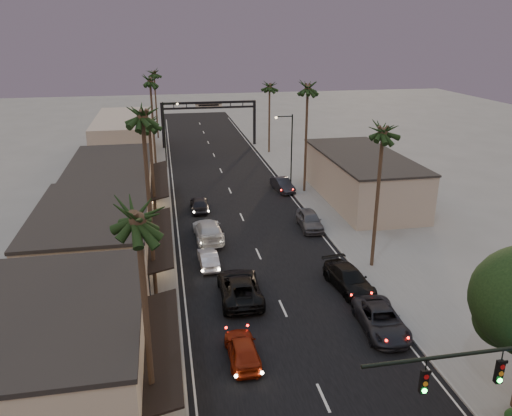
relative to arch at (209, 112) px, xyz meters
name	(u,v)px	position (x,y,z in m)	size (l,w,h in m)	color
ground	(237,207)	(0.00, -30.00, -5.53)	(200.00, 200.00, 0.00)	slate
road	(231,193)	(0.00, -25.00, -5.53)	(14.00, 120.00, 0.02)	black
sidewalk_left	(149,180)	(-9.50, -18.00, -5.47)	(5.00, 92.00, 0.12)	slate
sidewalk_right	(294,173)	(9.50, -18.00, -5.47)	(5.00, 92.00, 0.12)	slate
storefront_near	(63,359)	(-13.00, -58.00, -2.78)	(8.00, 12.00, 5.50)	#C1B193
storefront_mid	(95,245)	(-13.00, -44.00, -2.78)	(8.00, 14.00, 5.50)	#A49583
storefront_far	(113,186)	(-13.00, -28.00, -3.03)	(8.00, 16.00, 5.00)	#C1B193
storefront_dist	(125,138)	(-13.00, -5.00, -2.53)	(8.00, 20.00, 6.00)	#A49583
building_right	(362,178)	(14.00, -30.00, -3.03)	(8.00, 18.00, 5.00)	#A49583
arch	(209,112)	(0.00, 0.00, 0.00)	(15.20, 0.40, 7.27)	black
streetlight_right	(289,146)	(6.92, -25.00, -0.20)	(2.13, 0.30, 9.00)	black
streetlight_left	(167,129)	(-6.92, -12.00, -0.20)	(2.13, 0.30, 9.00)	black
palm_la	(137,210)	(-8.60, -61.00, 5.91)	(3.20, 3.20, 13.20)	#38281C
palm_lb	(142,110)	(-8.60, -48.00, 7.85)	(3.20, 3.20, 15.20)	#38281C
palm_lc	(149,119)	(-8.60, -34.00, 4.94)	(3.20, 3.20, 12.20)	#38281C
palm_ld	(150,78)	(-8.60, -15.00, 6.88)	(3.20, 3.20, 14.20)	#38281C
palm_ra	(384,126)	(8.60, -46.00, 5.91)	(3.20, 3.20, 13.20)	#38281C
palm_rb	(308,84)	(8.60, -26.00, 6.88)	(3.20, 3.20, 14.20)	#38281C
palm_rc	(270,84)	(8.60, -6.00, 4.94)	(3.20, 3.20, 12.20)	#38281C
palm_far	(154,71)	(-8.30, 8.00, 5.91)	(3.20, 3.20, 13.20)	#38281C
oncoming_red	(243,349)	(-3.64, -56.07, -4.80)	(1.74, 4.31, 1.47)	maroon
oncoming_pickup	(240,287)	(-2.71, -49.01, -4.67)	(2.85, 6.19, 1.72)	black
oncoming_silver	(208,259)	(-4.42, -43.51, -4.87)	(1.40, 4.03, 1.33)	#AFAFB4
oncoming_white	(208,230)	(-3.90, -38.01, -4.67)	(2.43, 5.98, 1.73)	#BDBDBD
oncoming_dgrey	(199,204)	(-4.10, -30.18, -4.77)	(1.80, 4.47, 1.52)	black
curbside_near	(381,320)	(5.52, -54.70, -4.77)	(2.53, 5.48, 1.52)	black
curbside_black	(349,279)	(5.42, -49.20, -4.73)	(2.26, 5.55, 1.61)	black
curbside_grey	(310,220)	(5.96, -37.15, -4.69)	(1.99, 4.94, 1.68)	#48484D
curbside_far	(282,185)	(6.13, -25.23, -4.77)	(1.62, 4.64, 1.53)	black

